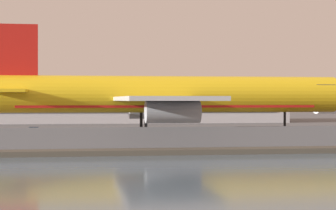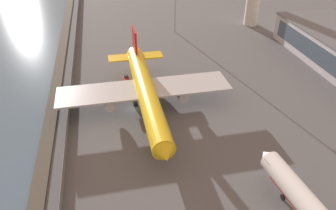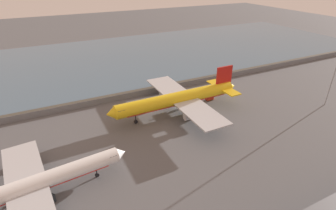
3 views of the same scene
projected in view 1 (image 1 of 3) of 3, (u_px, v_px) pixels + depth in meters
ground_plane at (158, 141)px, 81.60m from camera, size 500.00×500.00×0.00m
shoreline_seawall at (187, 151)px, 61.34m from camera, size 320.00×3.00×0.50m
perimeter_fence at (179, 139)px, 65.78m from camera, size 280.00×0.10×2.37m
cargo_jet_yellow at (162, 96)px, 84.94m from camera, size 51.16×43.70×14.69m
baggage_tug at (37, 135)px, 79.03m from camera, size 3.21×1.61×1.80m
terminal_building at (114, 101)px, 150.14m from camera, size 77.00×22.50×9.81m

